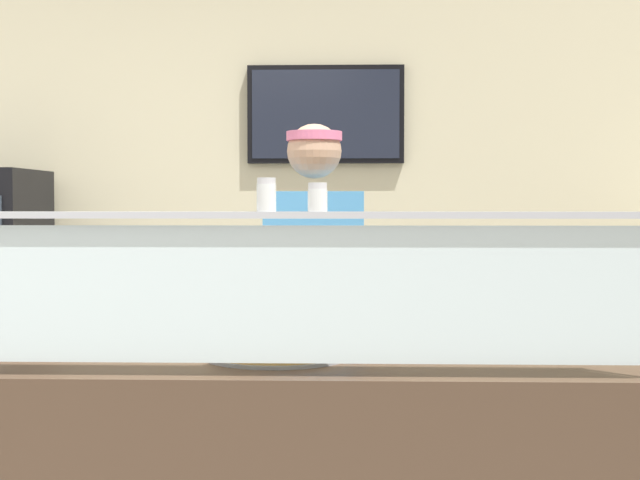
{
  "coord_description": "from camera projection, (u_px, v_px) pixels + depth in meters",
  "views": [
    {
      "loc": [
        1.24,
        -2.62,
        1.45
      ],
      "look_at": [
        1.14,
        0.39,
        1.34
      ],
      "focal_mm": 52.33,
      "sensor_mm": 36.0,
      "label": 1
    }
  ],
  "objects": [
    {
      "name": "sneeze_guard",
      "position": [
        304.0,
        274.0,
        2.69
      ],
      "size": [
        2.03,
        0.06,
        0.48
      ],
      "color": "#B2B5BC",
      "rests_on": "serving_counter"
    },
    {
      "name": "shop_rear_unit",
      "position": [
        326.0,
        222.0,
        4.98
      ],
      "size": [
        6.61,
        0.13,
        2.7
      ],
      "color": "beige",
      "rests_on": "ground"
    },
    {
      "name": "pizza_tray",
      "position": [
        277.0,
        352.0,
        3.05
      ],
      "size": [
        0.48,
        0.48,
        0.04
      ],
      "color": "#9EA0A8",
      "rests_on": "serving_counter"
    },
    {
      "name": "worker_figure",
      "position": [
        315.0,
        320.0,
        3.6
      ],
      "size": [
        0.41,
        0.5,
        1.76
      ],
      "color": "#23232D",
      "rests_on": "ground"
    },
    {
      "name": "pizza_server",
      "position": [
        283.0,
        347.0,
        3.02
      ],
      "size": [
        0.14,
        0.29,
        0.01
      ],
      "primitive_type": "cube",
      "rotation": [
        0.0,
        0.0,
        -0.24
      ],
      "color": "#ADAFB7",
      "rests_on": "pizza_tray"
    },
    {
      "name": "pepper_flake_shaker",
      "position": [
        318.0,
        199.0,
        2.68
      ],
      "size": [
        0.06,
        0.06,
        0.08
      ],
      "color": "white",
      "rests_on": "sneeze_guard"
    },
    {
      "name": "parmesan_shaker",
      "position": [
        266.0,
        197.0,
        2.69
      ],
      "size": [
        0.06,
        0.06,
        0.1
      ],
      "color": "white",
      "rests_on": "sneeze_guard"
    }
  ]
}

